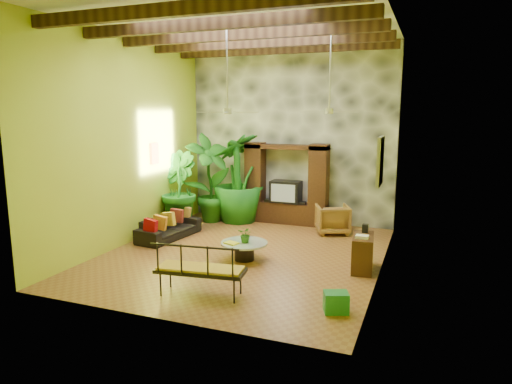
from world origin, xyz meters
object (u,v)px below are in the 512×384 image
at_px(wicker_armchair, 333,219).
at_px(side_console, 363,253).
at_px(iron_bench, 198,267).
at_px(green_bin, 336,302).
at_px(sofa, 169,228).
at_px(tall_plant_b, 177,190).
at_px(ceiling_fan_front, 227,101).
at_px(ceiling_fan_back, 329,102).
at_px(tall_plant_a, 209,178).
at_px(tall_plant_c, 238,178).
at_px(coffee_table, 244,248).
at_px(entertainment_center, 286,190).

xyz_separation_m(wicker_armchair, side_console, (1.15, -2.58, -0.02)).
distance_m(iron_bench, green_bin, 2.41).
bearing_deg(sofa, tall_plant_b, 25.20).
bearing_deg(ceiling_fan_front, ceiling_fan_back, 41.63).
relative_size(wicker_armchair, tall_plant_b, 0.40).
relative_size(tall_plant_a, side_console, 2.86).
bearing_deg(ceiling_fan_front, sofa, 156.18).
bearing_deg(green_bin, tall_plant_c, 127.43).
bearing_deg(coffee_table, tall_plant_c, 115.23).
relative_size(ceiling_fan_front, coffee_table, 1.82).
bearing_deg(side_console, coffee_table, -179.18).
distance_m(sofa, wicker_armchair, 4.27).
distance_m(ceiling_fan_back, wicker_armchair, 3.28).
height_order(tall_plant_a, iron_bench, tall_plant_a).
distance_m(entertainment_center, tall_plant_c, 1.42).
bearing_deg(tall_plant_a, tall_plant_b, -123.31).
distance_m(sofa, tall_plant_a, 2.17).
xyz_separation_m(tall_plant_b, green_bin, (5.19, -3.85, -0.89)).
bearing_deg(wicker_armchair, tall_plant_b, -10.43).
height_order(tall_plant_a, tall_plant_c, tall_plant_a).
xyz_separation_m(tall_plant_b, coffee_table, (2.81, -1.96, -0.81)).
xyz_separation_m(sofa, side_console, (4.95, -0.62, 0.09)).
relative_size(entertainment_center, wicker_armchair, 2.85).
xyz_separation_m(ceiling_fan_back, tall_plant_b, (-4.25, 0.38, -2.34)).
distance_m(coffee_table, green_bin, 3.04).
relative_size(wicker_armchair, side_console, 0.93).
height_order(ceiling_fan_back, wicker_armchair, ceiling_fan_back).
xyz_separation_m(entertainment_center, ceiling_fan_front, (-0.20, -3.54, 2.44)).
bearing_deg(ceiling_fan_front, green_bin, -34.24).
distance_m(coffee_table, side_console, 2.51).
relative_size(ceiling_fan_front, tall_plant_b, 0.88).
bearing_deg(ceiling_fan_back, iron_bench, -111.03).
bearing_deg(tall_plant_c, side_console, -36.04).
xyz_separation_m(ceiling_fan_back, side_console, (1.05, -1.29, -3.04)).
relative_size(wicker_armchair, tall_plant_c, 0.33).
relative_size(sofa, tall_plant_b, 0.88).
bearing_deg(green_bin, iron_bench, -174.31).
distance_m(sofa, tall_plant_c, 2.68).
xyz_separation_m(tall_plant_c, side_console, (4.00, -2.91, -0.92)).
xyz_separation_m(ceiling_fan_back, iron_bench, (-1.42, -3.70, -2.87)).
bearing_deg(side_console, tall_plant_a, 146.12).
xyz_separation_m(ceiling_fan_front, iron_bench, (0.38, -2.10, -2.87)).
xyz_separation_m(entertainment_center, tall_plant_a, (-2.09, -0.70, 0.32)).
relative_size(wicker_armchair, coffee_table, 0.82).
relative_size(tall_plant_b, coffee_table, 2.08).
distance_m(wicker_armchair, tall_plant_c, 3.01).
bearing_deg(tall_plant_b, entertainment_center, 30.36).
height_order(coffee_table, iron_bench, iron_bench).
distance_m(ceiling_fan_back, iron_bench, 4.89).
xyz_separation_m(tall_plant_a, green_bin, (4.63, -4.70, -1.12)).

